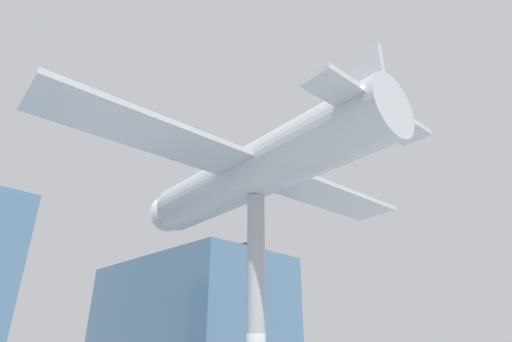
{
  "coord_description": "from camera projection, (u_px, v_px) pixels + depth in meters",
  "views": [
    {
      "loc": [
        -9.77,
        -9.61,
        1.98
      ],
      "look_at": [
        0.0,
        0.0,
        8.19
      ],
      "focal_mm": 28.0,
      "sensor_mm": 36.0,
      "label": 1
    }
  ],
  "objects": [
    {
      "name": "glass_pavilion_right",
      "position": [
        188.0,
        320.0,
        29.22
      ],
      "size": [
        8.35,
        14.92,
        8.76
      ],
      "color": "slate",
      "rests_on": "ground_plane"
    },
    {
      "name": "suspended_airplane",
      "position": [
        252.0,
        173.0,
        15.19
      ],
      "size": [
        15.86,
        13.14,
        3.33
      ],
      "rotation": [
        0.0,
        0.0,
        -0.08
      ],
      "color": "#B2B7BC",
      "rests_on": "support_pylon_central"
    },
    {
      "name": "support_pylon_central",
      "position": [
        256.0,
        298.0,
        13.14
      ],
      "size": [
        0.62,
        0.62,
        7.16
      ],
      "color": "#999EA3",
      "rests_on": "ground_plane"
    }
  ]
}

